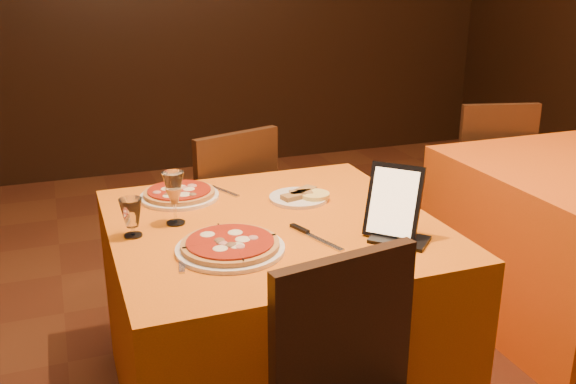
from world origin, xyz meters
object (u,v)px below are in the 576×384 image
object	(u,v)px
main_table	(273,317)
chair_main_far	(217,218)
wine_glass	(174,198)
chair_side_far	(480,176)
tablet	(394,201)
pizza_far	(179,194)
water_glass	(132,218)
pizza_near	(230,246)

from	to	relation	value
main_table	chair_main_far	distance (m)	0.84
chair_main_far	wine_glass	bearing A→B (deg)	48.65
main_table	chair_side_far	xyz separation A→B (m)	(1.59, 0.95, 0.08)
chair_main_far	tablet	bearing A→B (deg)	89.01
pizza_far	water_glass	distance (m)	0.38
main_table	wine_glass	bearing A→B (deg)	162.93
main_table	water_glass	size ratio (longest dim) A/B	8.46
pizza_near	pizza_far	world-z (taller)	same
chair_side_far	pizza_near	distance (m)	2.14
chair_main_far	water_glass	world-z (taller)	chair_main_far
chair_main_far	chair_side_far	size ratio (longest dim) A/B	1.00
chair_main_far	chair_side_far	xyz separation A→B (m)	(1.59, 0.12, 0.00)
pizza_far	tablet	distance (m)	0.85
pizza_far	chair_side_far	bearing A→B (deg)	18.11
chair_main_far	pizza_far	distance (m)	0.63
pizza_near	wine_glass	distance (m)	0.32
chair_main_far	pizza_near	xyz separation A→B (m)	(-0.20, -1.02, 0.31)
chair_main_far	water_glass	xyz separation A→B (m)	(-0.47, -0.80, 0.36)
chair_main_far	tablet	size ratio (longest dim) A/B	3.73
pizza_near	tablet	world-z (taller)	tablet
wine_glass	tablet	xyz separation A→B (m)	(0.65, -0.35, 0.03)
pizza_far	water_glass	world-z (taller)	water_glass
main_table	chair_side_far	bearing A→B (deg)	31.03
chair_side_far	water_glass	world-z (taller)	chair_side_far
main_table	pizza_far	bearing A→B (deg)	126.02
main_table	pizza_far	world-z (taller)	pizza_far
tablet	pizza_near	bearing A→B (deg)	-141.56
chair_main_far	pizza_near	distance (m)	1.08
chair_main_far	water_glass	size ratio (longest dim) A/B	7.00
pizza_near	water_glass	distance (m)	0.35
chair_side_far	water_glass	xyz separation A→B (m)	(-2.06, -0.92, 0.36)
wine_glass	tablet	distance (m)	0.74
main_table	water_glass	xyz separation A→B (m)	(-0.47, 0.04, 0.44)
pizza_near	water_glass	size ratio (longest dim) A/B	2.63
pizza_near	chair_main_far	bearing A→B (deg)	78.75
chair_main_far	tablet	world-z (taller)	tablet
pizza_near	water_glass	xyz separation A→B (m)	(-0.27, 0.22, 0.05)
main_table	chair_main_far	world-z (taller)	chair_main_far
wine_glass	tablet	size ratio (longest dim) A/B	0.78
main_table	tablet	xyz separation A→B (m)	(0.33, -0.25, 0.49)
chair_main_far	pizza_far	world-z (taller)	chair_main_far
main_table	water_glass	bearing A→B (deg)	175.42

